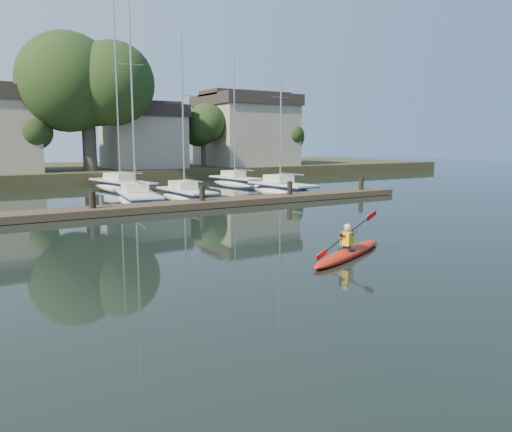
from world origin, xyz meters
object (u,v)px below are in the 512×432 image
sailboat_3 (186,200)px  sailboat_6 (122,190)px  dock (151,207)px  kayak (348,251)px  sailboat_4 (282,194)px  sailboat_2 (137,204)px  sailboat_7 (236,185)px

sailboat_3 → sailboat_6: bearing=98.5°
dock → sailboat_6: 14.07m
kayak → dock: (-1.75, 13.39, 0.02)m
sailboat_3 → kayak: bearing=-98.8°
dock → sailboat_4: sailboat_4 is taller
dock → sailboat_3: bearing=49.7°
sailboat_2 → sailboat_7: bearing=43.4°
sailboat_3 → sailboat_6: sailboat_6 is taller
sailboat_2 → sailboat_4: bearing=9.5°
dock → sailboat_2: bearing=80.7°
sailboat_6 → sailboat_7: (9.77, -1.02, 0.00)m
dock → sailboat_7: (12.41, 12.80, -0.38)m
sailboat_6 → dock: bearing=-110.9°
kayak → sailboat_7: size_ratio=0.39×
sailboat_4 → sailboat_6: bearing=130.7°
sailboat_2 → sailboat_4: size_ratio=1.19×
kayak → dock: 13.50m
sailboat_6 → sailboat_7: 9.82m
sailboat_6 → sailboat_2: bearing=-111.6°
sailboat_7 → kayak: bearing=-118.1°
dock → sailboat_7: bearing=45.9°
kayak → sailboat_3: 18.47m
sailboat_3 → sailboat_7: 11.40m
kayak → sailboat_4: bearing=36.9°
kayak → sailboat_2: sailboat_2 is taller
dock → sailboat_3: sailboat_3 is taller
sailboat_2 → sailboat_7: (11.65, 8.13, 0.00)m
sailboat_3 → sailboat_4: size_ratio=0.96×
sailboat_6 → sailboat_4: bearing=-54.4°
dock → sailboat_4: size_ratio=2.86×
dock → sailboat_3: (4.17, 4.92, -0.37)m
sailboat_3 → sailboat_6: size_ratio=0.74×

